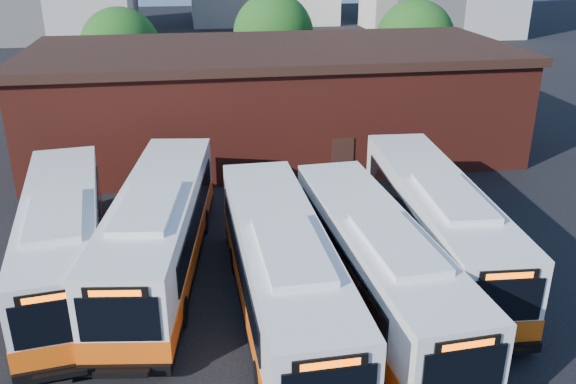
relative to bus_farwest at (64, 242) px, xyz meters
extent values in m
plane|color=black|center=(10.01, -5.35, -1.62)|extent=(220.00, 220.00, 0.00)
cube|color=white|center=(-0.01, 0.04, 0.24)|extent=(4.31, 12.82, 2.99)
cube|color=#FF5D10|center=(-0.01, 0.04, -0.63)|extent=(4.36, 12.88, 0.73)
cube|color=black|center=(-0.01, 0.04, -1.15)|extent=(4.35, 12.87, 0.26)
cube|color=black|center=(0.83, -6.23, 0.53)|extent=(2.26, 0.36, 1.41)
cube|color=black|center=(0.83, -6.24, 1.40)|extent=(1.77, 0.30, 0.34)
cube|color=#FF5905|center=(0.83, -6.27, 1.40)|extent=(1.41, 0.21, 0.19)
cube|color=black|center=(0.84, -6.29, -1.15)|extent=(2.67, 0.50, 0.34)
cube|color=black|center=(0.87, -6.53, -1.05)|extent=(1.56, 0.59, 0.06)
cube|color=black|center=(0.89, -6.72, -0.97)|extent=(1.51, 0.24, 0.19)
cube|color=black|center=(-1.41, 0.27, 0.53)|extent=(1.34, 9.73, 1.10)
cube|color=black|center=(1.29, 0.63, 0.53)|extent=(1.34, 9.73, 1.10)
cube|color=white|center=(0.20, -1.52, 1.84)|extent=(2.38, 4.60, 0.23)
cylinder|color=black|center=(-0.74, -3.65, -1.10)|extent=(0.47, 1.08, 1.05)
cylinder|color=black|center=(1.66, -3.34, -1.10)|extent=(0.47, 1.08, 1.05)
cylinder|color=black|center=(-1.65, 3.20, -1.10)|extent=(0.47, 1.08, 1.05)
cylinder|color=black|center=(0.75, 3.52, -1.10)|extent=(0.47, 1.08, 1.05)
cube|color=white|center=(3.58, 0.04, 0.31)|extent=(4.54, 13.32, 3.10)
cube|color=#FF5D10|center=(3.58, 0.04, -0.59)|extent=(4.60, 13.38, 0.76)
cube|color=black|center=(3.58, 0.04, -1.13)|extent=(4.59, 13.37, 0.27)
cube|color=black|center=(2.68, -6.46, 0.61)|extent=(2.35, 0.39, 1.47)
cube|color=black|center=(2.68, -6.48, 1.51)|extent=(1.84, 0.32, 0.35)
cube|color=#FF5905|center=(2.68, -6.51, 1.51)|extent=(1.46, 0.22, 0.20)
cube|color=black|center=(2.67, -6.53, -1.13)|extent=(2.77, 0.53, 0.35)
cube|color=black|center=(2.64, -6.78, -1.02)|extent=(1.62, 0.63, 0.07)
cube|color=black|center=(2.61, -6.97, -0.95)|extent=(1.57, 0.26, 0.20)
cube|color=black|center=(2.24, 0.66, 0.61)|extent=(1.45, 10.10, 1.14)
cube|color=black|center=(5.04, 0.27, 0.61)|extent=(1.45, 10.10, 1.14)
cube|color=white|center=(3.36, -1.58, 1.97)|extent=(2.50, 4.79, 0.24)
cylinder|color=black|center=(1.83, -3.46, -1.08)|extent=(0.49, 1.13, 1.09)
cylinder|color=black|center=(4.32, -3.80, -1.08)|extent=(0.49, 1.13, 1.09)
cylinder|color=black|center=(2.81, 3.66, -1.08)|extent=(0.49, 1.13, 1.09)
cylinder|color=black|center=(5.31, 3.32, -1.08)|extent=(0.49, 1.13, 1.09)
cube|color=white|center=(7.80, -3.88, 0.30)|extent=(3.08, 13.04, 3.08)
cube|color=#FF5D10|center=(7.80, -3.88, -0.60)|extent=(3.13, 13.09, 0.76)
cube|color=black|center=(7.80, -3.88, -1.14)|extent=(3.12, 13.08, 0.27)
cube|color=black|center=(7.96, -10.41, 1.49)|extent=(1.84, 0.11, 0.35)
cube|color=#FF5905|center=(7.96, -10.45, 1.49)|extent=(1.46, 0.06, 0.19)
cube|color=black|center=(6.38, -3.48, 0.59)|extent=(0.30, 10.12, 1.14)
cube|color=black|center=(9.19, -3.41, 0.59)|extent=(0.30, 10.12, 1.14)
cube|color=white|center=(7.84, -5.50, 1.95)|extent=(1.99, 4.59, 0.24)
cylinder|color=black|center=(6.64, -7.59, -1.08)|extent=(0.37, 1.09, 1.08)
cylinder|color=black|center=(9.14, -7.53, -1.08)|extent=(0.37, 1.09, 1.08)
cylinder|color=black|center=(6.46, -0.45, -1.08)|extent=(0.37, 1.09, 1.08)
cylinder|color=black|center=(8.96, -0.39, -1.08)|extent=(0.37, 1.09, 1.08)
cube|color=white|center=(11.15, -3.80, 0.23)|extent=(3.41, 12.65, 2.97)
cube|color=#FF5D10|center=(11.15, -3.80, -0.63)|extent=(3.47, 12.71, 0.73)
cube|color=black|center=(11.15, -3.80, -1.15)|extent=(3.46, 12.70, 0.26)
cube|color=black|center=(11.53, -10.08, 0.51)|extent=(2.26, 0.20, 1.41)
cube|color=black|center=(11.53, -10.09, 1.38)|extent=(1.77, 0.17, 0.33)
cube|color=#FF5905|center=(11.53, -10.12, 1.38)|extent=(1.41, 0.11, 0.19)
cube|color=black|center=(9.77, -3.46, 0.51)|extent=(0.64, 9.75, 1.09)
cube|color=black|center=(12.48, -3.30, 0.51)|extent=(0.64, 9.75, 1.09)
cube|color=white|center=(11.24, -5.36, 1.82)|extent=(2.07, 4.48, 0.23)
cylinder|color=black|center=(10.16, -7.41, -1.10)|extent=(0.40, 1.06, 1.04)
cylinder|color=black|center=(12.57, -7.27, -1.10)|extent=(0.40, 1.06, 1.04)
cylinder|color=black|center=(9.75, -0.54, -1.10)|extent=(0.40, 1.06, 1.04)
cylinder|color=black|center=(12.15, -0.40, -1.10)|extent=(0.40, 1.06, 1.04)
cube|color=white|center=(14.49, -0.79, 0.29)|extent=(3.54, 13.07, 3.07)
cube|color=#FF5D10|center=(14.49, -0.79, -0.60)|extent=(3.59, 13.13, 0.75)
cube|color=black|center=(14.49, -0.79, -1.14)|extent=(3.58, 13.12, 0.27)
cube|color=black|center=(14.09, -7.27, 0.59)|extent=(2.33, 0.21, 1.45)
cube|color=black|center=(14.09, -7.28, 1.48)|extent=(1.83, 0.18, 0.34)
cube|color=#FF5905|center=(14.09, -7.32, 1.48)|extent=(1.45, 0.11, 0.19)
cube|color=black|center=(14.09, -7.33, -1.14)|extent=(2.75, 0.32, 0.34)
cube|color=black|center=(14.07, -7.58, -1.03)|extent=(1.58, 0.50, 0.06)
cube|color=black|center=(14.06, -7.78, -0.96)|extent=(1.56, 0.14, 0.19)
cube|color=black|center=(13.12, -0.27, 0.59)|extent=(0.67, 10.07, 1.13)
cube|color=black|center=(15.91, -0.44, 0.59)|extent=(0.67, 10.07, 1.13)
cube|color=white|center=(14.39, -2.40, 1.93)|extent=(2.14, 4.63, 0.24)
cylinder|color=black|center=(13.02, -4.37, -1.08)|extent=(0.41, 1.10, 1.08)
cylinder|color=black|center=(15.51, -4.52, -1.08)|extent=(0.41, 1.10, 1.08)
cylinder|color=black|center=(13.46, 2.73, -1.08)|extent=(0.41, 1.10, 1.08)
cylinder|color=black|center=(15.94, 2.58, -1.08)|extent=(0.41, 1.10, 1.08)
imported|color=#121535|center=(10.90, -7.28, -0.71)|extent=(0.55, 0.74, 1.83)
cube|color=maroon|center=(10.01, 14.65, 1.38)|extent=(28.00, 12.00, 6.00)
cube|color=black|center=(10.01, 14.65, 4.53)|extent=(28.60, 12.60, 0.50)
cube|color=black|center=(13.01, 8.62, -0.42)|extent=(1.20, 0.08, 2.40)
cylinder|color=#382314|center=(0.01, 26.65, -0.27)|extent=(0.36, 0.36, 2.70)
sphere|color=#1F5618|center=(0.01, 26.65, 3.03)|extent=(6.00, 6.00, 6.00)
cylinder|color=#382314|center=(12.01, 28.65, -0.15)|extent=(0.36, 0.36, 2.95)
sphere|color=#1F5618|center=(12.01, 28.65, 3.46)|extent=(6.56, 6.56, 6.56)
cylinder|color=#382314|center=(23.01, 25.65, -0.22)|extent=(0.36, 0.36, 2.81)
sphere|color=#1F5618|center=(23.01, 25.65, 3.21)|extent=(6.24, 6.24, 6.24)
camera|label=1|loc=(5.15, -21.70, 10.68)|focal=38.00mm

